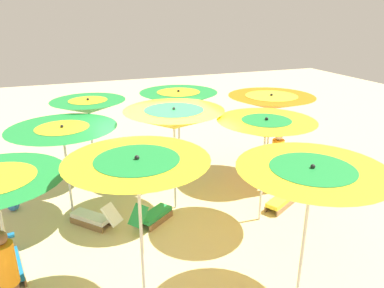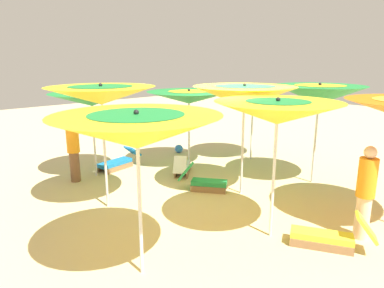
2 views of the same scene
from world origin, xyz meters
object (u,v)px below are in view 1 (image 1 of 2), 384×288
lounger_2 (9,262)px  lounger_3 (94,217)px  beach_umbrella_3 (179,100)px  lounger_0 (283,197)px  beach_umbrella_6 (271,102)px  beach_umbrella_4 (174,119)px  beachgoer_0 (8,278)px  beach_umbrella_5 (138,170)px  lounger_1 (152,215)px  beach_umbrella_0 (89,107)px  beachgoer_1 (277,161)px  beach_ball (13,205)px  beach_umbrella_8 (311,182)px  beach_umbrella_1 (63,135)px  beach_umbrella_7 (266,129)px

lounger_2 → lounger_3: size_ratio=1.23×
beach_umbrella_3 → lounger_0: bearing=33.3°
beach_umbrella_6 → beach_umbrella_4: bearing=-73.9°
lounger_3 → beachgoer_0: size_ratio=0.71×
lounger_2 → beachgoer_0: size_ratio=0.87×
beach_umbrella_6 → lounger_0: bearing=-17.8°
beach_umbrella_5 → lounger_1: 3.06m
beach_umbrella_6 → lounger_1: beach_umbrella_6 is taller
beach_umbrella_0 → beach_umbrella_4: bearing=33.7°
beach_umbrella_3 → lounger_3: size_ratio=2.14×
beach_umbrella_4 → lounger_1: size_ratio=2.23×
beach_umbrella_3 → lounger_0: beach_umbrella_3 is taller
lounger_0 → beachgoer_1: beachgoer_1 is taller
lounger_3 → beachgoer_1: bearing=-131.9°
lounger_2 → beach_ball: (-2.32, -0.11, -0.06)m
beach_umbrella_8 → beach_umbrella_1: bearing=-139.7°
beach_umbrella_5 → beach_umbrella_6: size_ratio=1.07×
lounger_3 → beach_umbrella_6: bearing=-121.0°
beach_umbrella_7 → beach_umbrella_0: bearing=-137.9°
beach_umbrella_6 → beach_umbrella_7: bearing=-34.5°
beach_umbrella_4 → beach_umbrella_6: bearing=106.1°
beach_ball → beach_umbrella_3: bearing=98.2°
beach_umbrella_0 → lounger_3: 3.12m
beach_umbrella_3 → beach_umbrella_8: beach_umbrella_3 is taller
beach_umbrella_8 → beachgoer_1: bearing=153.2°
beach_umbrella_6 → beach_umbrella_1: bearing=-86.1°
beach_umbrella_3 → beach_umbrella_5: size_ratio=0.96×
beach_umbrella_4 → beach_umbrella_3: bearing=158.6°
beach_umbrella_3 → lounger_2: (2.95, -4.21, -1.97)m
beach_umbrella_7 → beach_umbrella_8: 2.33m
beach_umbrella_8 → beachgoer_1: beach_umbrella_8 is taller
beach_umbrella_5 → beachgoer_0: size_ratio=1.57×
beach_umbrella_8 → beachgoer_0: bearing=-102.9°
beach_ball → beach_umbrella_7: bearing=65.5°
beach_umbrella_7 → lounger_3: (-1.04, -3.50, -1.94)m
lounger_0 → beach_umbrella_4: bearing=-46.6°
beachgoer_0 → beachgoer_1: beachgoer_1 is taller
beach_umbrella_7 → lounger_2: (-0.05, -5.09, -1.95)m
beach_umbrella_1 → beach_umbrella_0: bearing=159.1°
beach_umbrella_5 → beachgoer_0: beach_umbrella_5 is taller
lounger_0 → lounger_2: (0.31, -5.95, -0.01)m
beach_umbrella_6 → beach_umbrella_8: size_ratio=1.00×
lounger_2 → beach_ball: lounger_2 is taller
beach_umbrella_7 → beach_ball: (-2.38, -5.21, -2.01)m
beach_umbrella_4 → beach_umbrella_8: (3.40, 1.00, -0.13)m
beach_umbrella_4 → beach_umbrella_5: beach_umbrella_5 is taller
beach_umbrella_0 → lounger_0: bearing=51.9°
beach_umbrella_6 → beach_umbrella_5: bearing=-51.6°
beach_umbrella_1 → beach_ball: (-0.72, -1.29, -1.82)m
beach_umbrella_4 → beachgoer_1: beach_umbrella_4 is taller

